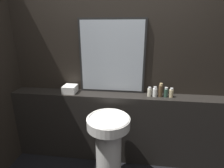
{
  "coord_description": "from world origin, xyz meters",
  "views": [
    {
      "loc": [
        0.18,
        -0.79,
        1.71
      ],
      "look_at": [
        -0.06,
        1.1,
        1.1
      ],
      "focal_mm": 28.0,
      "sensor_mm": 36.0,
      "label": 1
    }
  ],
  "objects_px": {
    "pedestal_sink": "(109,145)",
    "hand_soap_bottle": "(171,93)",
    "shampoo_bottle": "(149,92)",
    "body_wash_bottle": "(166,92)",
    "conditioner_bottle": "(155,92)",
    "lotion_bottle": "(161,90)",
    "mirror": "(112,57)",
    "towel_stack": "(70,89)"
  },
  "relations": [
    {
      "from": "hand_soap_bottle",
      "to": "conditioner_bottle",
      "type": "bearing_deg",
      "value": 180.0
    },
    {
      "from": "lotion_bottle",
      "to": "hand_soap_bottle",
      "type": "distance_m",
      "value": 0.13
    },
    {
      "from": "hand_soap_bottle",
      "to": "lotion_bottle",
      "type": "bearing_deg",
      "value": 180.0
    },
    {
      "from": "shampoo_bottle",
      "to": "hand_soap_bottle",
      "type": "relative_size",
      "value": 1.01
    },
    {
      "from": "towel_stack",
      "to": "body_wash_bottle",
      "type": "distance_m",
      "value": 1.19
    },
    {
      "from": "pedestal_sink",
      "to": "hand_soap_bottle",
      "type": "xyz_separation_m",
      "value": [
        0.69,
        0.42,
        0.49
      ]
    },
    {
      "from": "hand_soap_bottle",
      "to": "shampoo_bottle",
      "type": "bearing_deg",
      "value": 180.0
    },
    {
      "from": "body_wash_bottle",
      "to": "hand_soap_bottle",
      "type": "bearing_deg",
      "value": -0.0
    },
    {
      "from": "body_wash_bottle",
      "to": "hand_soap_bottle",
      "type": "distance_m",
      "value": 0.06
    },
    {
      "from": "towel_stack",
      "to": "lotion_bottle",
      "type": "relative_size",
      "value": 1.02
    },
    {
      "from": "pedestal_sink",
      "to": "shampoo_bottle",
      "type": "height_order",
      "value": "shampoo_bottle"
    },
    {
      "from": "mirror",
      "to": "conditioner_bottle",
      "type": "bearing_deg",
      "value": -10.58
    },
    {
      "from": "shampoo_bottle",
      "to": "body_wash_bottle",
      "type": "relative_size",
      "value": 0.95
    },
    {
      "from": "towel_stack",
      "to": "shampoo_bottle",
      "type": "distance_m",
      "value": 0.99
    },
    {
      "from": "towel_stack",
      "to": "conditioner_bottle",
      "type": "bearing_deg",
      "value": 0.0
    },
    {
      "from": "mirror",
      "to": "body_wash_bottle",
      "type": "bearing_deg",
      "value": -8.56
    },
    {
      "from": "pedestal_sink",
      "to": "hand_soap_bottle",
      "type": "bearing_deg",
      "value": 30.96
    },
    {
      "from": "conditioner_bottle",
      "to": "hand_soap_bottle",
      "type": "height_order",
      "value": "conditioner_bottle"
    },
    {
      "from": "conditioner_bottle",
      "to": "pedestal_sink",
      "type": "bearing_deg",
      "value": -140.43
    },
    {
      "from": "towel_stack",
      "to": "body_wash_bottle",
      "type": "relative_size",
      "value": 1.44
    },
    {
      "from": "shampoo_bottle",
      "to": "pedestal_sink",
      "type": "bearing_deg",
      "value": -136.56
    },
    {
      "from": "conditioner_bottle",
      "to": "lotion_bottle",
      "type": "height_order",
      "value": "lotion_bottle"
    },
    {
      "from": "conditioner_bottle",
      "to": "hand_soap_bottle",
      "type": "xyz_separation_m",
      "value": [
        0.19,
        0.0,
        -0.0
      ]
    },
    {
      "from": "lotion_bottle",
      "to": "body_wash_bottle",
      "type": "distance_m",
      "value": 0.07
    },
    {
      "from": "towel_stack",
      "to": "shampoo_bottle",
      "type": "xyz_separation_m",
      "value": [
        0.99,
        0.0,
        0.01
      ]
    },
    {
      "from": "shampoo_bottle",
      "to": "body_wash_bottle",
      "type": "height_order",
      "value": "body_wash_bottle"
    },
    {
      "from": "mirror",
      "to": "hand_soap_bottle",
      "type": "distance_m",
      "value": 0.83
    },
    {
      "from": "pedestal_sink",
      "to": "lotion_bottle",
      "type": "relative_size",
      "value": 4.94
    },
    {
      "from": "lotion_bottle",
      "to": "shampoo_bottle",
      "type": "bearing_deg",
      "value": 180.0
    },
    {
      "from": "conditioner_bottle",
      "to": "body_wash_bottle",
      "type": "relative_size",
      "value": 1.01
    },
    {
      "from": "pedestal_sink",
      "to": "shampoo_bottle",
      "type": "bearing_deg",
      "value": 43.44
    },
    {
      "from": "mirror",
      "to": "pedestal_sink",
      "type": "bearing_deg",
      "value": -86.75
    },
    {
      "from": "pedestal_sink",
      "to": "body_wash_bottle",
      "type": "xyz_separation_m",
      "value": [
        0.63,
        0.42,
        0.49
      ]
    },
    {
      "from": "conditioner_bottle",
      "to": "body_wash_bottle",
      "type": "distance_m",
      "value": 0.13
    },
    {
      "from": "lotion_bottle",
      "to": "conditioner_bottle",
      "type": "bearing_deg",
      "value": 180.0
    },
    {
      "from": "towel_stack",
      "to": "conditioner_bottle",
      "type": "distance_m",
      "value": 1.06
    },
    {
      "from": "towel_stack",
      "to": "body_wash_bottle",
      "type": "xyz_separation_m",
      "value": [
        1.19,
        0.0,
        0.01
      ]
    },
    {
      "from": "conditioner_bottle",
      "to": "lotion_bottle",
      "type": "relative_size",
      "value": 0.72
    },
    {
      "from": "towel_stack",
      "to": "hand_soap_bottle",
      "type": "relative_size",
      "value": 1.52
    },
    {
      "from": "shampoo_bottle",
      "to": "lotion_bottle",
      "type": "relative_size",
      "value": 0.68
    },
    {
      "from": "shampoo_bottle",
      "to": "hand_soap_bottle",
      "type": "xyz_separation_m",
      "value": [
        0.25,
        -0.0,
        -0.0
      ]
    },
    {
      "from": "shampoo_bottle",
      "to": "body_wash_bottle",
      "type": "xyz_separation_m",
      "value": [
        0.19,
        0.0,
        0.0
      ]
    }
  ]
}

